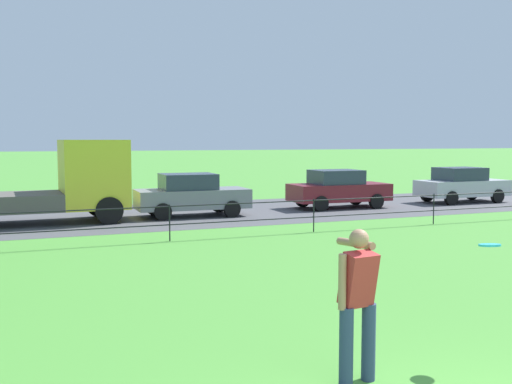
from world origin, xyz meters
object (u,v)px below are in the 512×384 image
(person_thrower, at_px, (357,300))
(car_silver_left, at_px, (462,185))
(flatbed_truck_far_right, at_px, (48,186))
(frisbee, at_px, (490,245))
(car_maroon_far_left, at_px, (338,189))
(car_grey_right, at_px, (191,195))

(person_thrower, distance_m, car_silver_left, 21.41)
(flatbed_truck_far_right, xyz_separation_m, car_silver_left, (17.24, 0.14, -0.44))
(frisbee, distance_m, car_maroon_far_left, 16.92)
(frisbee, bearing_deg, person_thrower, -178.38)
(frisbee, height_order, car_silver_left, car_silver_left)
(person_thrower, xyz_separation_m, car_silver_left, (14.85, 15.41, -0.17))
(car_grey_right, bearing_deg, frisbee, -92.01)
(person_thrower, bearing_deg, car_grey_right, 80.76)
(flatbed_truck_far_right, bearing_deg, person_thrower, -81.11)
(frisbee, height_order, flatbed_truck_far_right, flatbed_truck_far_right)
(car_maroon_far_left, height_order, car_silver_left, same)
(car_maroon_far_left, bearing_deg, car_silver_left, -1.20)
(flatbed_truck_far_right, xyz_separation_m, car_grey_right, (4.86, -0.08, -0.44))
(person_thrower, xyz_separation_m, car_maroon_far_left, (8.72, 15.54, -0.17))
(flatbed_truck_far_right, bearing_deg, car_grey_right, -0.91)
(car_grey_right, height_order, car_silver_left, same)
(person_thrower, distance_m, car_maroon_far_left, 17.82)
(person_thrower, distance_m, flatbed_truck_far_right, 15.46)
(person_thrower, height_order, car_maroon_far_left, person_thrower)
(car_maroon_far_left, bearing_deg, flatbed_truck_far_right, -178.64)
(car_grey_right, bearing_deg, car_silver_left, 0.98)
(car_maroon_far_left, bearing_deg, car_grey_right, -176.88)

